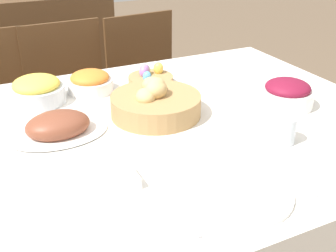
{
  "coord_description": "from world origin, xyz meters",
  "views": [
    {
      "loc": [
        -0.47,
        -1.1,
        1.38
      ],
      "look_at": [
        0.02,
        -0.09,
        0.81
      ],
      "focal_mm": 45.0,
      "sensor_mm": 36.0,
      "label": 1
    }
  ],
  "objects_px": {
    "sideboard": "(18,63)",
    "spoon": "(298,174)",
    "dinner_plate": "(237,192)",
    "bread_basket": "(155,103)",
    "pineapple_bowl": "(37,90)",
    "beet_salad_bowl": "(287,94)",
    "drinking_cup": "(283,130)",
    "butter_dish": "(110,182)",
    "egg_basket": "(150,78)",
    "carrot_bowl": "(90,82)",
    "chair_far_center": "(74,104)",
    "fork": "(178,212)",
    "knife": "(289,177)",
    "chair_far_right": "(151,90)",
    "ham_platter": "(58,127)"
  },
  "relations": [
    {
      "from": "egg_basket",
      "to": "beet_salad_bowl",
      "type": "height_order",
      "value": "beet_salad_bowl"
    },
    {
      "from": "drinking_cup",
      "to": "butter_dish",
      "type": "bearing_deg",
      "value": 179.91
    },
    {
      "from": "butter_dish",
      "to": "chair_far_right",
      "type": "bearing_deg",
      "value": 62.15
    },
    {
      "from": "chair_far_center",
      "to": "drinking_cup",
      "type": "relative_size",
      "value": 10.79
    },
    {
      "from": "butter_dish",
      "to": "dinner_plate",
      "type": "bearing_deg",
      "value": -30.79
    },
    {
      "from": "chair_far_right",
      "to": "egg_basket",
      "type": "distance_m",
      "value": 0.73
    },
    {
      "from": "chair_far_right",
      "to": "bread_basket",
      "type": "relative_size",
      "value": 2.94
    },
    {
      "from": "dinner_plate",
      "to": "spoon",
      "type": "xyz_separation_m",
      "value": [
        0.19,
        0.0,
        -0.0
      ]
    },
    {
      "from": "chair_far_center",
      "to": "egg_basket",
      "type": "relative_size",
      "value": 5.01
    },
    {
      "from": "chair_far_right",
      "to": "dinner_plate",
      "type": "distance_m",
      "value": 1.44
    },
    {
      "from": "pineapple_bowl",
      "to": "knife",
      "type": "distance_m",
      "value": 0.92
    },
    {
      "from": "chair_far_center",
      "to": "butter_dish",
      "type": "height_order",
      "value": "chair_far_center"
    },
    {
      "from": "beet_salad_bowl",
      "to": "pineapple_bowl",
      "type": "bearing_deg",
      "value": 152.16
    },
    {
      "from": "chair_far_center",
      "to": "sideboard",
      "type": "height_order",
      "value": "sideboard"
    },
    {
      "from": "beet_salad_bowl",
      "to": "knife",
      "type": "relative_size",
      "value": 0.96
    },
    {
      "from": "egg_basket",
      "to": "ham_platter",
      "type": "xyz_separation_m",
      "value": [
        -0.42,
        -0.27,
        0.0
      ]
    },
    {
      "from": "knife",
      "to": "dinner_plate",
      "type": "bearing_deg",
      "value": 178.48
    },
    {
      "from": "chair_far_right",
      "to": "spoon",
      "type": "xyz_separation_m",
      "value": [
        -0.18,
        -1.36,
        0.29
      ]
    },
    {
      "from": "chair_far_center",
      "to": "bread_basket",
      "type": "relative_size",
      "value": 2.94
    },
    {
      "from": "bread_basket",
      "to": "egg_basket",
      "type": "xyz_separation_m",
      "value": [
        0.1,
        0.27,
        -0.02
      ]
    },
    {
      "from": "egg_basket",
      "to": "fork",
      "type": "height_order",
      "value": "egg_basket"
    },
    {
      "from": "pineapple_bowl",
      "to": "drinking_cup",
      "type": "xyz_separation_m",
      "value": [
        0.6,
        -0.62,
        -0.01
      ]
    },
    {
      "from": "butter_dish",
      "to": "fork",
      "type": "bearing_deg",
      "value": -55.87
    },
    {
      "from": "sideboard",
      "to": "fork",
      "type": "height_order",
      "value": "sideboard"
    },
    {
      "from": "ham_platter",
      "to": "fork",
      "type": "xyz_separation_m",
      "value": [
        0.16,
        -0.5,
        -0.02
      ]
    },
    {
      "from": "drinking_cup",
      "to": "pineapple_bowl",
      "type": "bearing_deg",
      "value": 134.05
    },
    {
      "from": "fork",
      "to": "sideboard",
      "type": "bearing_deg",
      "value": 90.21
    },
    {
      "from": "ham_platter",
      "to": "fork",
      "type": "height_order",
      "value": "ham_platter"
    },
    {
      "from": "dinner_plate",
      "to": "fork",
      "type": "height_order",
      "value": "dinner_plate"
    },
    {
      "from": "dinner_plate",
      "to": "bread_basket",
      "type": "bearing_deg",
      "value": 89.18
    },
    {
      "from": "chair_far_right",
      "to": "drinking_cup",
      "type": "relative_size",
      "value": 10.79
    },
    {
      "from": "sideboard",
      "to": "spoon",
      "type": "relative_size",
      "value": 6.81
    },
    {
      "from": "pineapple_bowl",
      "to": "beet_salad_bowl",
      "type": "bearing_deg",
      "value": -27.84
    },
    {
      "from": "egg_basket",
      "to": "carrot_bowl",
      "type": "xyz_separation_m",
      "value": [
        -0.23,
        0.03,
        0.01
      ]
    },
    {
      "from": "drinking_cup",
      "to": "ham_platter",
      "type": "bearing_deg",
      "value": 150.17
    },
    {
      "from": "chair_far_center",
      "to": "knife",
      "type": "relative_size",
      "value": 4.61
    },
    {
      "from": "beet_salad_bowl",
      "to": "butter_dish",
      "type": "xyz_separation_m",
      "value": [
        -0.72,
        -0.2,
        -0.03
      ]
    },
    {
      "from": "fork",
      "to": "butter_dish",
      "type": "bearing_deg",
      "value": 122.61
    },
    {
      "from": "egg_basket",
      "to": "beet_salad_bowl",
      "type": "xyz_separation_m",
      "value": [
        0.35,
        -0.4,
        0.02
      ]
    },
    {
      "from": "sideboard",
      "to": "pineapple_bowl",
      "type": "xyz_separation_m",
      "value": [
        -0.1,
        -1.55,
        0.37
      ]
    },
    {
      "from": "chair_far_center",
      "to": "carrot_bowl",
      "type": "bearing_deg",
      "value": -97.03
    },
    {
      "from": "pineapple_bowl",
      "to": "carrot_bowl",
      "type": "relative_size",
      "value": 1.13
    },
    {
      "from": "pineapple_bowl",
      "to": "drinking_cup",
      "type": "bearing_deg",
      "value": -45.95
    },
    {
      "from": "knife",
      "to": "drinking_cup",
      "type": "xyz_separation_m",
      "value": [
        0.11,
        0.16,
        0.04
      ]
    },
    {
      "from": "egg_basket",
      "to": "spoon",
      "type": "height_order",
      "value": "egg_basket"
    },
    {
      "from": "butter_dish",
      "to": "drinking_cup",
      "type": "bearing_deg",
      "value": -0.09
    },
    {
      "from": "sideboard",
      "to": "bread_basket",
      "type": "distance_m",
      "value": 1.88
    },
    {
      "from": "sideboard",
      "to": "butter_dish",
      "type": "xyz_separation_m",
      "value": [
        -0.04,
        -2.17,
        0.34
      ]
    },
    {
      "from": "egg_basket",
      "to": "ham_platter",
      "type": "distance_m",
      "value": 0.5
    },
    {
      "from": "sideboard",
      "to": "dinner_plate",
      "type": "distance_m",
      "value": 2.36
    }
  ]
}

